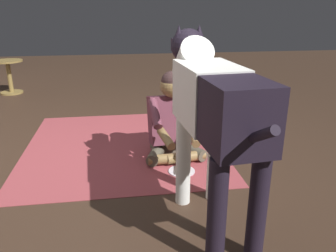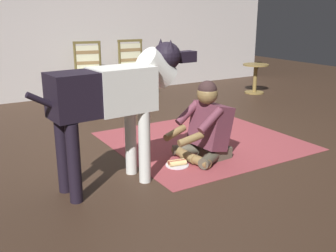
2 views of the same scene
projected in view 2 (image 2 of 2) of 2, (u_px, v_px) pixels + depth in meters
name	position (u px, v px, depth m)	size (l,w,h in m)	color
ground_plane	(179.00, 144.00, 4.46)	(14.38, 14.38, 0.00)	#37261B
back_wall	(79.00, 21.00, 6.76)	(8.27, 0.10, 2.60)	beige
area_rug	(203.00, 141.00, 4.58)	(2.03, 1.94, 0.01)	#913B40
dining_chair_left_of_pair	(89.00, 68.00, 6.55)	(0.55, 0.55, 0.98)	brown
dining_chair_right_of_pair	(133.00, 65.00, 6.96)	(0.50, 0.50, 0.98)	brown
person_sitting_on_floor	(206.00, 127.00, 3.96)	(0.69, 0.58, 0.81)	#514D3D
large_dog	(116.00, 95.00, 3.25)	(1.57, 0.40, 1.23)	silver
hot_dog_on_plate	(177.00, 164.00, 3.83)	(0.23, 0.23, 0.06)	silver
round_side_table	(255.00, 76.00, 7.16)	(0.47, 0.47, 0.54)	olive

